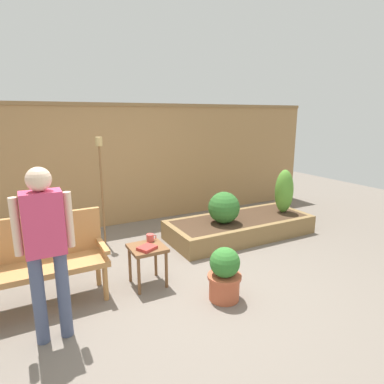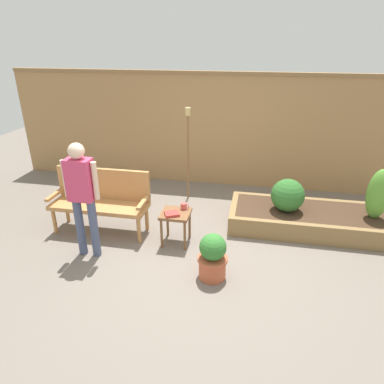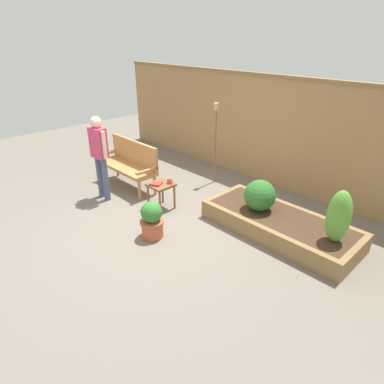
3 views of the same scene
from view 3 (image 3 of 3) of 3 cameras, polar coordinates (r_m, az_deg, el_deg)
The scene contains 12 objects.
ground_plane at distance 5.64m, azimuth -4.91°, elevation -4.77°, with size 14.00×14.00×0.00m, color #70665B.
fence_back at distance 7.02m, azimuth 11.63°, elevation 10.62°, with size 8.40×0.14×2.16m.
garden_bench at distance 6.76m, azimuth -10.56°, elevation 5.27°, with size 1.44×0.48×0.94m.
side_table at distance 5.83m, azimuth -5.35°, elevation 0.67°, with size 0.40×0.40×0.48m.
cup_on_table at distance 5.79m, azimuth -3.84°, elevation 1.92°, with size 0.13×0.09×0.09m.
book_on_table at distance 5.76m, azimuth -6.23°, elevation 1.43°, with size 0.19×0.16×0.04m, color #B2332D.
potted_boxwood at distance 5.07m, azimuth -6.88°, elevation -4.77°, with size 0.37×0.37×0.59m.
raised_planter_bed at distance 5.37m, azimuth 14.69°, elevation -5.42°, with size 2.40×1.00×0.30m.
shrub_near_bench at distance 5.31m, azimuth 11.55°, elevation -0.57°, with size 0.50×0.50×0.50m.
shrub_far_corner at distance 4.76m, azimuth 23.83°, elevation -3.88°, with size 0.31×0.31×0.75m.
tiki_torch at distance 6.67m, azimuth 4.09°, elevation 10.67°, with size 0.10×0.10×1.64m.
person_by_bench at distance 6.22m, azimuth -15.60°, elevation 6.76°, with size 0.47×0.20×1.56m.
Camera 3 is at (3.83, -3.02, 2.84)m, focal length 31.12 mm.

